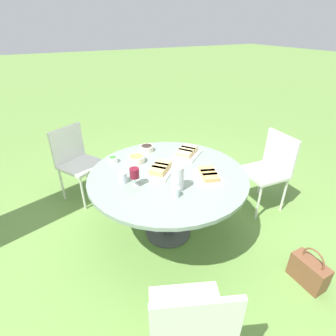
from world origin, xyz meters
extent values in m
plane|color=#668E42|center=(0.00, 0.00, 0.00)|extent=(40.00, 40.00, 0.00)
cylinder|color=#4C4C51|center=(0.00, 0.00, 0.01)|extent=(0.47, 0.47, 0.02)
cylinder|color=#4C4C51|center=(0.00, 0.00, 0.35)|extent=(0.11, 0.11, 0.67)
cylinder|color=gray|center=(0.00, 0.00, 0.70)|extent=(1.48, 1.48, 0.03)
cube|color=silver|center=(-1.11, 0.45, 0.45)|extent=(0.56, 0.57, 0.04)
cube|color=silver|center=(-1.29, 0.53, 0.68)|extent=(0.19, 0.42, 0.42)
cylinder|color=silver|center=(-1.01, 0.20, 0.22)|extent=(0.03, 0.03, 0.43)
cylinder|color=silver|center=(-0.86, 0.56, 0.22)|extent=(0.03, 0.03, 0.43)
cube|color=silver|center=(-0.08, -1.19, 0.45)|extent=(0.47, 0.45, 0.04)
cube|color=silver|center=(-0.10, -1.38, 0.68)|extent=(0.44, 0.06, 0.42)
cylinder|color=silver|center=(0.13, -1.01, 0.22)|extent=(0.03, 0.03, 0.43)
cylinder|color=silver|center=(-0.26, -0.99, 0.22)|extent=(0.03, 0.03, 0.43)
cylinder|color=silver|center=(0.10, -1.38, 0.22)|extent=(0.03, 0.03, 0.43)
cylinder|color=silver|center=(-0.29, -1.36, 0.22)|extent=(0.03, 0.03, 0.43)
cube|color=silver|center=(1.07, 0.61, 0.45)|extent=(0.58, 0.59, 0.04)
cube|color=silver|center=(1.24, 0.71, 0.68)|extent=(0.24, 0.40, 0.42)
cylinder|color=silver|center=(0.81, 0.69, 0.22)|extent=(0.03, 0.03, 0.43)
cylinder|color=silver|center=(1.01, 0.35, 0.22)|extent=(0.03, 0.03, 0.43)
cylinder|color=silver|center=(1.13, 0.87, 0.22)|extent=(0.03, 0.03, 0.43)
cylinder|color=silver|center=(1.33, 0.54, 0.22)|extent=(0.03, 0.03, 0.43)
cylinder|color=silver|center=(-0.26, 0.05, 0.83)|extent=(0.11, 0.11, 0.22)
cone|color=silver|center=(-0.22, 0.05, 0.92)|extent=(0.03, 0.03, 0.03)
cylinder|color=silver|center=(-0.05, 0.34, 0.72)|extent=(0.06, 0.06, 0.01)
cylinder|color=silver|center=(-0.05, 0.34, 0.77)|extent=(0.01, 0.01, 0.08)
cylinder|color=maroon|center=(-0.05, 0.34, 0.85)|extent=(0.08, 0.08, 0.08)
cube|color=white|center=(-0.23, -0.29, 0.73)|extent=(0.36, 0.30, 0.02)
cube|color=tan|center=(-0.17, -0.32, 0.76)|extent=(0.15, 0.16, 0.04)
cube|color=tan|center=(-0.23, -0.29, 0.76)|extent=(0.15, 0.16, 0.04)
cube|color=tan|center=(-0.30, -0.27, 0.76)|extent=(0.15, 0.16, 0.04)
cube|color=white|center=(0.25, -0.36, 0.73)|extent=(0.38, 0.40, 0.02)
cube|color=#E0C184|center=(0.21, -0.30, 0.77)|extent=(0.19, 0.18, 0.05)
cube|color=#E0C184|center=(0.25, -0.36, 0.77)|extent=(0.19, 0.18, 0.05)
cube|color=#E0C184|center=(0.29, -0.41, 0.77)|extent=(0.19, 0.18, 0.05)
cube|color=white|center=(0.06, 0.05, 0.73)|extent=(0.36, 0.37, 0.02)
cube|color=tan|center=(0.01, 0.10, 0.77)|extent=(0.17, 0.17, 0.05)
cube|color=tan|center=(0.06, 0.05, 0.77)|extent=(0.17, 0.17, 0.05)
cube|color=tan|center=(0.10, 0.00, 0.77)|extent=(0.17, 0.17, 0.05)
cylinder|color=beige|center=(0.36, 0.17, 0.75)|extent=(0.17, 0.17, 0.06)
cylinder|color=#E0C147|center=(0.36, 0.17, 0.77)|extent=(0.14, 0.14, 0.03)
cylinder|color=white|center=(0.46, 0.38, 0.75)|extent=(0.09, 0.09, 0.05)
cylinder|color=#387533|center=(0.46, 0.38, 0.77)|extent=(0.08, 0.08, 0.02)
cylinder|color=beige|center=(0.54, -0.02, 0.75)|extent=(0.14, 0.14, 0.06)
cylinder|color=#2D231E|center=(0.54, -0.02, 0.77)|extent=(0.12, 0.12, 0.03)
cylinder|color=silver|center=(-0.35, 0.11, 0.76)|extent=(0.06, 0.06, 0.08)
cylinder|color=silver|center=(0.06, 0.42, 0.77)|extent=(0.08, 0.08, 0.10)
cube|color=brown|center=(-1.09, -0.77, 0.12)|extent=(0.30, 0.14, 0.24)
torus|color=brown|center=(-1.09, -0.77, 0.27)|extent=(0.19, 0.01, 0.19)
camera|label=1|loc=(-1.86, 0.98, 1.96)|focal=28.00mm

